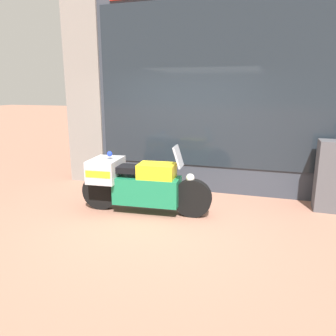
% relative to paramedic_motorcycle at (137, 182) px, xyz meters
% --- Properties ---
extents(ground_plane, '(60.00, 60.00, 0.00)m').
position_rel_paramedic_motorcycle_xyz_m(ground_plane, '(0.58, -0.34, -0.52)').
color(ground_plane, '#9E6B56').
extents(shop_building, '(5.60, 0.55, 4.14)m').
position_rel_paramedic_motorcycle_xyz_m(shop_building, '(0.20, 1.66, 1.55)').
color(shop_building, '#333842').
rests_on(shop_building, ground).
extents(window_display, '(4.32, 0.30, 2.10)m').
position_rel_paramedic_motorcycle_xyz_m(window_display, '(0.91, 1.69, -0.03)').
color(window_display, slate).
rests_on(window_display, ground).
extents(paramedic_motorcycle, '(2.27, 0.70, 1.18)m').
position_rel_paramedic_motorcycle_xyz_m(paramedic_motorcycle, '(0.00, 0.00, 0.00)').
color(paramedic_motorcycle, black).
rests_on(paramedic_motorcycle, ground).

